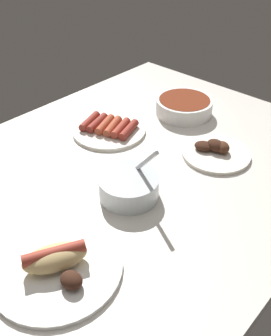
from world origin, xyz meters
TOP-DOWN VIEW (x-y plane):
  - ground_plane at (0.00, 0.00)cm, footprint 120.00×90.00cm
  - bowl_coleslaw at (-7.19, -7.23)cm, footprint 14.24×14.30cm
  - plate_grilled_meat at (21.02, -12.93)cm, footprint 18.53×18.53cm
  - plate_sausages at (9.84, 17.04)cm, footprint 21.80×21.80cm
  - plate_hotdog_assembled at (-32.19, -12.06)cm, footprint 25.37×25.37cm
  - bowl_chili at (33.88, 7.39)cm, footprint 17.90×17.90cm

SIDE VIEW (x-z plane):
  - ground_plane at x=0.00cm, z-range -3.00..0.00cm
  - plate_grilled_meat at x=21.02cm, z-range -0.93..3.11cm
  - plate_sausages at x=9.84cm, z-range -0.52..2.82cm
  - plate_hotdog_assembled at x=-32.19cm, z-range -1.17..4.44cm
  - bowl_chili at x=33.88cm, z-range 0.24..5.31cm
  - bowl_coleslaw at x=-7.19cm, z-range -4.43..10.41cm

